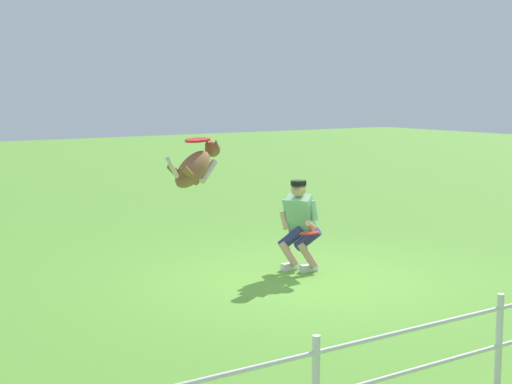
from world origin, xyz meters
name	(u,v)px	position (x,y,z in m)	size (l,w,h in m)	color
ground_plane	(308,281)	(0.00, 0.00, 0.00)	(60.00, 60.00, 0.00)	#60A036
person	(300,222)	(-0.28, -0.57, 0.70)	(0.55, 0.71, 1.29)	silver
dog	(196,167)	(2.30, 1.00, 1.75)	(0.94, 0.57, 0.54)	#916038
frisbee_flying	(198,140)	(2.19, 0.84, 2.02)	(0.28, 0.28, 0.02)	red
frisbee_held	(310,233)	(-0.17, -0.20, 0.61)	(0.27, 0.27, 0.02)	red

